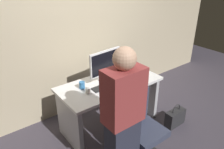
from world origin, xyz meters
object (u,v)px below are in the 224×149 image
(monitor, at_px, (105,64))
(cup_by_monitor, at_px, (82,85))
(person_at_desk, at_px, (123,121))
(keyboard, at_px, (106,86))
(mouse, at_px, (123,78))
(cup_near_keyboard, at_px, (88,90))
(book_stack, at_px, (129,68))
(desk, at_px, (110,96))
(office_chair, at_px, (141,131))
(handbag, at_px, (175,117))

(monitor, distance_m, cup_by_monitor, 0.46)
(person_at_desk, relative_size, keyboard, 3.81)
(person_at_desk, xyz_separation_m, keyboard, (0.39, 0.81, -0.08))
(mouse, relative_size, cup_near_keyboard, 0.97)
(mouse, xyz_separation_m, book_stack, (0.24, 0.13, 0.06))
(keyboard, bearing_deg, desk, 31.21)
(office_chair, xyz_separation_m, mouse, (0.31, 0.74, 0.34))
(cup_near_keyboard, bearing_deg, office_chair, -66.42)
(office_chair, bearing_deg, person_at_desk, -164.96)
(cup_by_monitor, bearing_deg, office_chair, -70.59)
(person_at_desk, relative_size, cup_by_monitor, 16.48)
(cup_near_keyboard, distance_m, book_stack, 0.88)
(cup_by_monitor, bearing_deg, keyboard, -29.41)
(keyboard, height_order, book_stack, book_stack)
(mouse, bearing_deg, monitor, 143.80)
(keyboard, height_order, cup_by_monitor, cup_by_monitor)
(monitor, height_order, cup_near_keyboard, monitor)
(cup_by_monitor, xyz_separation_m, book_stack, (0.86, -0.01, 0.03))
(person_at_desk, height_order, cup_by_monitor, person_at_desk)
(cup_near_keyboard, bearing_deg, keyboard, -1.15)
(handbag, bearing_deg, person_at_desk, -169.14)
(keyboard, relative_size, book_stack, 1.89)
(mouse, xyz_separation_m, cup_near_keyboard, (-0.62, -0.02, 0.03))
(desk, distance_m, keyboard, 0.27)
(book_stack, bearing_deg, cup_by_monitor, 179.53)
(mouse, bearing_deg, keyboard, -174.76)
(office_chair, relative_size, handbag, 2.49)
(monitor, bearing_deg, book_stack, -2.78)
(desk, height_order, mouse, mouse)
(mouse, xyz_separation_m, handbag, (0.59, -0.60, -0.63))
(person_at_desk, bearing_deg, cup_by_monitor, 84.62)
(monitor, distance_m, handbag, 1.39)
(desk, bearing_deg, cup_by_monitor, 166.17)
(desk, relative_size, handbag, 3.96)
(desk, bearing_deg, keyboard, -149.28)
(office_chair, bearing_deg, book_stack, 57.53)
(cup_near_keyboard, xyz_separation_m, cup_by_monitor, (0.00, 0.16, -0.00))
(cup_by_monitor, bearing_deg, person_at_desk, -95.38)
(keyboard, xyz_separation_m, mouse, (0.32, 0.03, 0.01))
(desk, xyz_separation_m, keyboard, (-0.11, -0.07, 0.24))
(person_at_desk, bearing_deg, desk, 60.61)
(keyboard, bearing_deg, mouse, 5.73)
(office_chair, height_order, handbag, office_chair)
(desk, distance_m, person_at_desk, 1.06)
(desk, xyz_separation_m, mouse, (0.21, -0.04, 0.25))
(desk, relative_size, book_stack, 6.58)
(cup_by_monitor, bearing_deg, desk, -13.83)
(monitor, height_order, mouse, monitor)
(cup_near_keyboard, relative_size, handbag, 0.27)
(cup_by_monitor, xyz_separation_m, handbag, (1.20, -0.73, -0.66))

